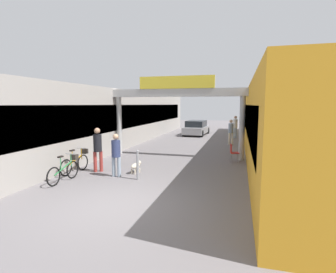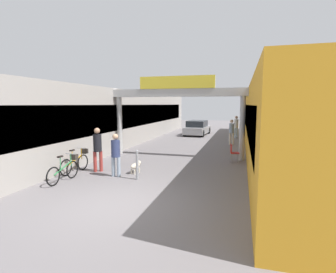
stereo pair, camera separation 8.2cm
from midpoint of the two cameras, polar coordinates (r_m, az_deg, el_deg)
The scene contains 14 objects.
ground_plane at distance 7.76m, azimuth -10.63°, elevation -14.26°, with size 80.00×80.00×0.00m, color slate.
storefront_left at distance 19.38m, azimuth -9.88°, elevation 4.10°, with size 3.00×26.00×3.70m.
storefront_right at distance 17.59m, azimuth 21.70°, elevation 3.42°, with size 3.00×26.00×3.70m.
arcade_sign_gateway at distance 13.89m, azimuth 2.14°, elevation 7.98°, with size 7.40×0.47×4.25m.
pedestrian_with_dog at distance 10.32m, azimuth -11.10°, elevation -3.39°, with size 0.39×0.36×1.68m.
pedestrian_companion at distance 11.25m, azimuth -14.89°, elevation -2.10°, with size 0.47×0.47×1.84m.
pedestrian_carrying_crate at distance 18.73m, azimuth 13.78°, elevation 1.33°, with size 0.47×0.47×1.75m.
pedestrian_elderly_walking at distance 22.51m, azimuth 14.73°, elevation 2.38°, with size 0.47×0.47×1.85m.
dog_on_leash at distance 10.88m, azimuth -6.79°, elevation -6.34°, with size 0.35×0.67×0.48m.
bicycle_green_nearest at distance 10.35m, azimuth -21.27°, elevation -6.68°, with size 0.46×1.69×0.98m.
bicycle_orange_second at distance 11.52m, azimuth -19.11°, elevation -5.21°, with size 0.46×1.69×0.98m.
bollard_post_metal at distance 9.87m, azimuth -6.49°, elevation -6.08°, with size 0.10×0.10×1.13m.
cafe_chair_red_nearer at distance 13.06m, azimuth 14.17°, elevation -3.16°, with size 0.46×0.46×0.89m.
parked_car_silver at distance 24.18m, azimuth 6.49°, elevation 1.85°, with size 2.00×4.10×1.33m.
Camera 2 is at (3.30, -6.45, 2.80)m, focal length 28.00 mm.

